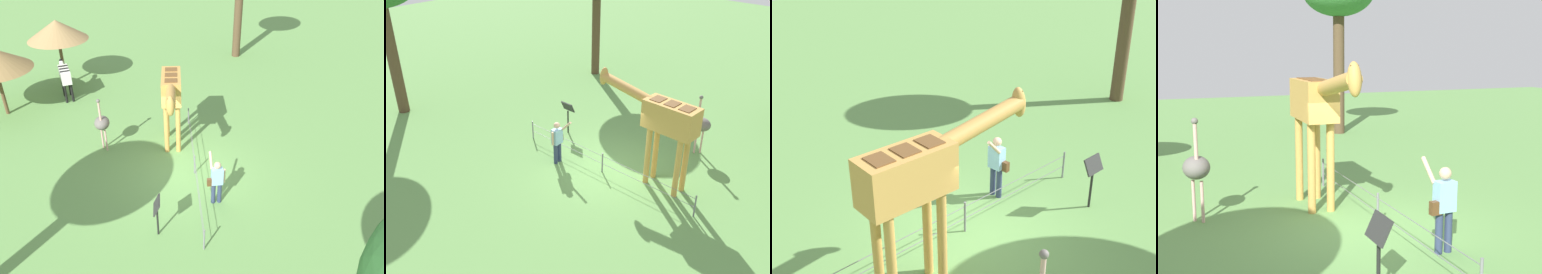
% 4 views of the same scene
% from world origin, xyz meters
% --- Properties ---
extents(ground_plane, '(60.00, 60.00, 0.00)m').
position_xyz_m(ground_plane, '(0.00, 0.00, 0.00)').
color(ground_plane, '#60934C').
extents(giraffe, '(3.73, 0.75, 3.44)m').
position_xyz_m(giraffe, '(-1.70, -0.54, 2.33)').
color(giraffe, '#C69347').
rests_on(giraffe, ground_plane).
extents(visitor, '(0.63, 0.58, 1.70)m').
position_xyz_m(visitor, '(1.56, 0.75, 0.90)').
color(visitor, navy).
rests_on(visitor, ground_plane).
extents(info_sign, '(0.56, 0.21, 1.32)m').
position_xyz_m(info_sign, '(2.83, -1.10, 0.95)').
color(info_sign, black).
rests_on(info_sign, ground_plane).
extents(wire_fence, '(7.05, 0.05, 0.75)m').
position_xyz_m(wire_fence, '(0.00, 0.18, 0.40)').
color(wire_fence, slate).
rests_on(wire_fence, ground_plane).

